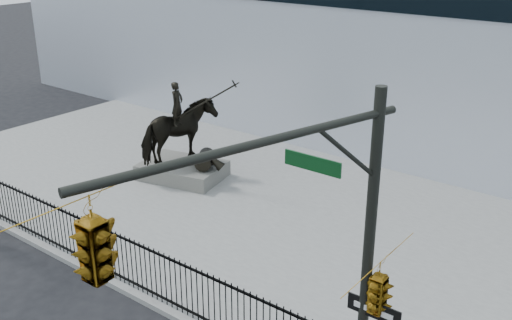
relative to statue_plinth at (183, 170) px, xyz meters
The scene contains 7 objects.
ground 8.67m from the statue_plinth, 59.28° to the right, with size 120.00×120.00×0.00m, color black.
plaza 4.46m from the statue_plinth, ahead, with size 30.00×12.00×0.15m, color gray.
building 13.92m from the statue_plinth, 70.60° to the left, with size 44.00×14.00×9.00m, color white.
picket_fence 7.62m from the statue_plinth, 54.47° to the right, with size 22.10×0.10×1.50m.
statue_plinth is the anchor object (origin of this frame).
equestrian_statue 1.48m from the statue_plinth, 12.84° to the left, with size 3.81×2.80×3.30m.
traffic_signal_right 15.08m from the statue_plinth, 40.94° to the right, with size 2.17×6.86×7.00m.
Camera 1 is at (10.68, -7.48, 9.14)m, focal length 42.00 mm.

